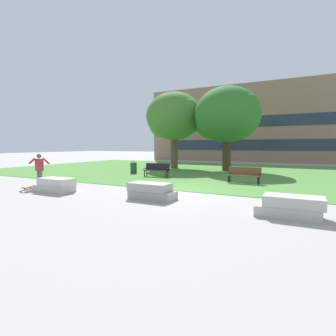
{
  "coord_description": "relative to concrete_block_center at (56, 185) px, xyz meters",
  "views": [
    {
      "loc": [
        4.94,
        -10.97,
        2.12
      ],
      "look_at": [
        0.06,
        -1.4,
        1.2
      ],
      "focal_mm": 28.0,
      "sensor_mm": 36.0,
      "label": 1
    }
  ],
  "objects": [
    {
      "name": "grass_lawn",
      "position": [
        5.08,
        12.71,
        -0.3
      ],
      "size": [
        40.0,
        20.0,
        0.02
      ],
      "primitive_type": "cube",
      "color": "#4C8438",
      "rests_on": "ground"
    },
    {
      "name": "skateboard",
      "position": [
        -1.84,
        -0.0,
        -0.22
      ],
      "size": [
        0.53,
        1.03,
        0.14
      ],
      "color": "maroon",
      "rests_on": "ground"
    },
    {
      "name": "tree_near_left",
      "position": [
        4.33,
        13.68,
        4.32
      ],
      "size": [
        5.73,
        5.46,
        7.0
      ],
      "color": "#42301E",
      "rests_on": "grass_lawn"
    },
    {
      "name": "ground_plane",
      "position": [
        5.08,
        2.71,
        -0.31
      ],
      "size": [
        140.0,
        140.0,
        0.0
      ],
      "primitive_type": "plane",
      "color": "#A3A09B"
    },
    {
      "name": "park_bench_near_left",
      "position": [
        7.21,
        6.61,
        0.23
      ],
      "size": [
        1.81,
        0.56,
        0.9
      ],
      "color": "brown",
      "rests_on": "grass_lawn"
    },
    {
      "name": "building_facade_distant",
      "position": [
        4.47,
        27.2,
        4.74
      ],
      "size": [
        29.36,
        1.03,
        10.12
      ],
      "color": "#8E6B56",
      "rests_on": "ground"
    },
    {
      "name": "concrete_block_right",
      "position": [
        9.78,
        0.19,
        0.0
      ],
      "size": [
        1.88,
        0.9,
        0.64
      ],
      "color": "#B2ADA3",
      "rests_on": "ground"
    },
    {
      "name": "trash_bin",
      "position": [
        -1.35,
        8.25,
        0.2
      ],
      "size": [
        0.49,
        0.49,
        0.96
      ],
      "color": "#234C28",
      "rests_on": "grass_lawn"
    },
    {
      "name": "park_bench_near_right",
      "position": [
        1.34,
        7.08,
        0.23
      ],
      "size": [
        1.82,
        0.61,
        0.9
      ],
      "color": "black",
      "rests_on": "grass_lawn"
    },
    {
      "name": "concrete_block_left",
      "position": [
        4.77,
        0.59,
        0.0
      ],
      "size": [
        1.86,
        0.9,
        0.64
      ],
      "color": "#9E9991",
      "rests_on": "ground"
    },
    {
      "name": "person_skateboarder",
      "position": [
        -1.77,
        0.52,
        0.67
      ],
      "size": [
        1.06,
        0.6,
        1.71
      ],
      "color": "brown",
      "rests_on": "ground"
    },
    {
      "name": "concrete_block_center",
      "position": [
        0.0,
        0.0,
        0.0
      ],
      "size": [
        1.87,
        0.9,
        0.64
      ],
      "color": "#BCB7B2",
      "rests_on": "ground"
    },
    {
      "name": "tree_far_left",
      "position": [
        -0.74,
        14.02,
        4.46
      ],
      "size": [
        5.47,
        5.21,
        7.04
      ],
      "color": "brown",
      "rests_on": "grass_lawn"
    }
  ]
}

